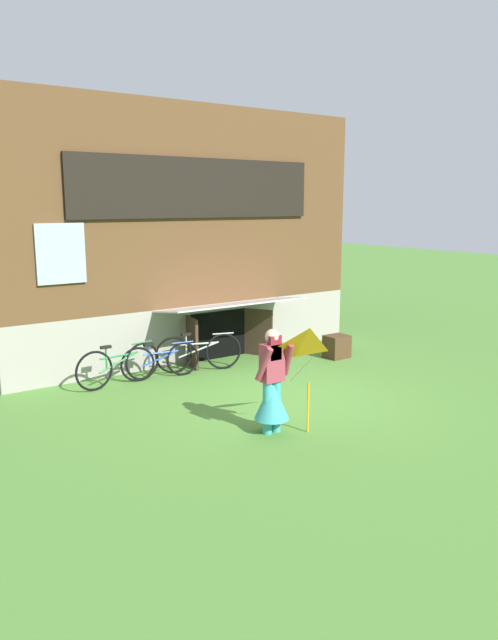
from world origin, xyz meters
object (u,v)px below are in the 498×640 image
object	(u,v)px
person	(272,390)
wooden_crate	(337,346)
bicycle_blue	(160,361)
bicycle_green	(119,365)
kite	(310,354)
bicycle_silver	(199,352)

from	to	relation	value
person	wooden_crate	distance (m)	4.72
wooden_crate	bicycle_blue	bearing A→B (deg)	168.72
bicycle_green	kite	bearing A→B (deg)	-80.18
kite	person	bearing A→B (deg)	119.85
person	wooden_crate	xyz separation A→B (m)	(3.85, 2.71, -0.41)
wooden_crate	bicycle_green	bearing A→B (deg)	170.17
bicycle_blue	bicycle_green	distance (m)	0.84
bicycle_blue	kite	bearing A→B (deg)	-76.38
bicycle_silver	wooden_crate	bearing A→B (deg)	2.73
kite	wooden_crate	bearing A→B (deg)	41.97
bicycle_green	wooden_crate	world-z (taller)	bicycle_green
bicycle_silver	bicycle_blue	distance (m)	0.87
person	bicycle_blue	distance (m)	3.51
bicycle_green	wooden_crate	xyz separation A→B (m)	(4.77, -0.83, -0.14)
bicycle_green	wooden_crate	bearing A→B (deg)	-16.74
bicycle_blue	wooden_crate	world-z (taller)	bicycle_blue
person	wooden_crate	world-z (taller)	person
person	wooden_crate	size ratio (longest dim) A/B	3.16
bicycle_silver	bicycle_blue	xyz separation A→B (m)	(-0.87, -0.02, -0.04)
person	bicycle_green	bearing A→B (deg)	92.09
kite	bicycle_blue	world-z (taller)	kite
kite	bicycle_green	world-z (taller)	kite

